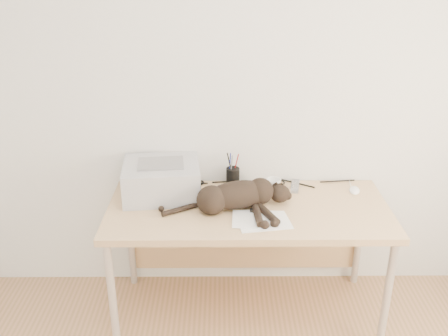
{
  "coord_description": "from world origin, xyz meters",
  "views": [
    {
      "loc": [
        -0.16,
        -1.11,
        2.09
      ],
      "look_at": [
        -0.14,
        1.34,
        1.01
      ],
      "focal_mm": 40.0,
      "sensor_mm": 36.0,
      "label": 1
    }
  ],
  "objects_px": {
    "cat": "(235,197)",
    "mug": "(273,185)",
    "desk": "(247,220)",
    "printer": "(162,179)",
    "mouse": "(355,189)",
    "pen_cup": "(233,176)"
  },
  "relations": [
    {
      "from": "cat",
      "to": "mug",
      "type": "bearing_deg",
      "value": 26.02
    },
    {
      "from": "desk",
      "to": "printer",
      "type": "bearing_deg",
      "value": 171.65
    },
    {
      "from": "desk",
      "to": "cat",
      "type": "relative_size",
      "value": 2.14
    },
    {
      "from": "printer",
      "to": "cat",
      "type": "distance_m",
      "value": 0.46
    },
    {
      "from": "printer",
      "to": "cat",
      "type": "xyz_separation_m",
      "value": [
        0.43,
        -0.18,
        -0.03
      ]
    },
    {
      "from": "mug",
      "to": "mouse",
      "type": "bearing_deg",
      "value": 0.37
    },
    {
      "from": "cat",
      "to": "pen_cup",
      "type": "height_order",
      "value": "pen_cup"
    },
    {
      "from": "pen_cup",
      "to": "mouse",
      "type": "distance_m",
      "value": 0.74
    },
    {
      "from": "pen_cup",
      "to": "desk",
      "type": "bearing_deg",
      "value": -67.86
    },
    {
      "from": "desk",
      "to": "mouse",
      "type": "xyz_separation_m",
      "value": [
        0.65,
        0.11,
        0.15
      ]
    },
    {
      "from": "mouse",
      "to": "pen_cup",
      "type": "bearing_deg",
      "value": -175.41
    },
    {
      "from": "desk",
      "to": "cat",
      "type": "bearing_deg",
      "value": -127.2
    },
    {
      "from": "cat",
      "to": "pen_cup",
      "type": "xyz_separation_m",
      "value": [
        -0.0,
        0.31,
        -0.02
      ]
    },
    {
      "from": "desk",
      "to": "mug",
      "type": "height_order",
      "value": "mug"
    },
    {
      "from": "mouse",
      "to": "printer",
      "type": "bearing_deg",
      "value": -166.41
    },
    {
      "from": "mug",
      "to": "mouse",
      "type": "height_order",
      "value": "mug"
    },
    {
      "from": "mug",
      "to": "printer",
      "type": "bearing_deg",
      "value": -177.03
    },
    {
      "from": "cat",
      "to": "mouse",
      "type": "relative_size",
      "value": 7.03
    },
    {
      "from": "desk",
      "to": "pen_cup",
      "type": "relative_size",
      "value": 7.63
    },
    {
      "from": "cat",
      "to": "desk",
      "type": "bearing_deg",
      "value": 36.92
    },
    {
      "from": "printer",
      "to": "cat",
      "type": "bearing_deg",
      "value": -22.96
    },
    {
      "from": "desk",
      "to": "pen_cup",
      "type": "distance_m",
      "value": 0.29
    }
  ]
}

